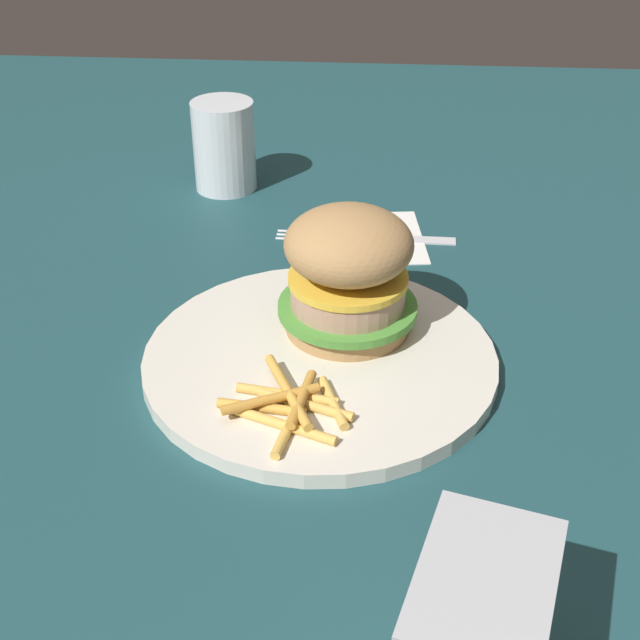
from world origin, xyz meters
TOP-DOWN VIEW (x-y plane):
  - ground_plane at (0.00, 0.00)m, footprint 1.60×1.60m
  - plate at (0.01, -0.01)m, footprint 0.27×0.27m
  - sandwich at (-0.01, -0.05)m, footprint 0.11×0.11m
  - fries_pile at (0.02, 0.06)m, footprint 0.10×0.10m
  - napkin at (-0.02, -0.22)m, footprint 0.12×0.12m
  - fork at (-0.02, -0.22)m, footprint 0.17×0.02m
  - drink_glass at (0.13, -0.33)m, footprint 0.07×0.07m

SIDE VIEW (x-z plane):
  - ground_plane at x=0.00m, z-range 0.00..0.00m
  - napkin at x=-0.02m, z-range 0.00..0.00m
  - fork at x=-0.02m, z-range 0.00..0.01m
  - plate at x=0.01m, z-range 0.00..0.01m
  - fries_pile at x=0.02m, z-range 0.01..0.02m
  - drink_glass at x=0.13m, z-range 0.00..0.09m
  - sandwich at x=-0.01m, z-range 0.01..0.11m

